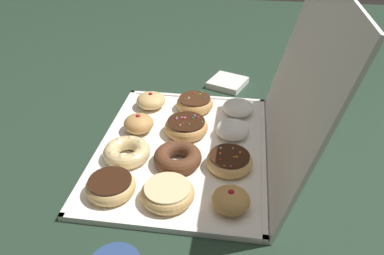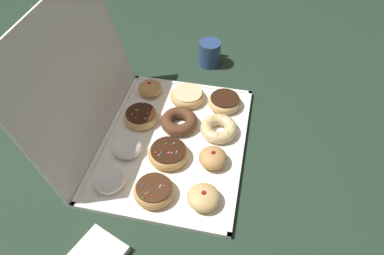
{
  "view_description": "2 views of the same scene",
  "coord_description": "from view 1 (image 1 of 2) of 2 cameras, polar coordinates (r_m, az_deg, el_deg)",
  "views": [
    {
      "loc": [
        0.79,
        0.14,
        0.6
      ],
      "look_at": [
        -0.05,
        0.02,
        0.04
      ],
      "focal_mm": 35.79,
      "sensor_mm": 36.0,
      "label": 1
    },
    {
      "loc": [
        -0.69,
        -0.2,
        0.83
      ],
      "look_at": [
        0.05,
        -0.05,
        0.03
      ],
      "focal_mm": 32.91,
      "sensor_mm": 36.0,
      "label": 2
    }
  ],
  "objects": [
    {
      "name": "ground_plane",
      "position": [
        1.0,
        -1.45,
        -3.44
      ],
      "size": [
        3.0,
        3.0,
        0.0
      ],
      "primitive_type": "plane",
      "color": "#233828"
    },
    {
      "name": "chocolate_frosted_donut_3",
      "position": [
        0.87,
        -12.03,
        -8.52
      ],
      "size": [
        0.11,
        0.11,
        0.04
      ],
      "color": "#E5B770",
      "rests_on": "donut_box"
    },
    {
      "name": "donut_box",
      "position": [
        1.0,
        -1.45,
        -3.2
      ],
      "size": [
        0.56,
        0.43,
        0.01
      ],
      "color": "white",
      "rests_on": "ground"
    },
    {
      "name": "sprinkle_donut_5",
      "position": [
        1.04,
        -0.77,
        0.12
      ],
      "size": [
        0.12,
        0.12,
        0.04
      ],
      "color": "tan",
      "rests_on": "donut_box"
    },
    {
      "name": "jelly_filled_donut_1",
      "position": [
        1.06,
        -7.95,
        0.6
      ],
      "size": [
        0.08,
        0.08,
        0.05
      ],
      "color": "tan",
      "rests_on": "donut_box"
    },
    {
      "name": "cruller_donut_2",
      "position": [
        0.96,
        -9.69,
        -3.57
      ],
      "size": [
        0.12,
        0.12,
        0.04
      ],
      "color": "#EACC8C",
      "rests_on": "donut_box"
    },
    {
      "name": "glazed_ring_donut_7",
      "position": [
        0.84,
        -3.94,
        -9.68
      ],
      "size": [
        0.12,
        0.12,
        0.04
      ],
      "color": "tan",
      "rests_on": "donut_box"
    },
    {
      "name": "powdered_filled_donut_9",
      "position": [
        1.03,
        6.02,
        -0.29
      ],
      "size": [
        0.09,
        0.09,
        0.04
      ],
      "color": "white",
      "rests_on": "donut_box"
    },
    {
      "name": "chocolate_cake_ring_donut_6",
      "position": [
        0.93,
        -2.25,
        -4.47
      ],
      "size": [
        0.12,
        0.12,
        0.04
      ],
      "color": "#59331E",
      "rests_on": "donut_box"
    },
    {
      "name": "powdered_filled_donut_8",
      "position": [
        1.13,
        6.88,
        2.96
      ],
      "size": [
        0.09,
        0.09,
        0.04
      ],
      "color": "white",
      "rests_on": "donut_box"
    },
    {
      "name": "sprinkle_donut_10",
      "position": [
        0.92,
        5.59,
        -4.98
      ],
      "size": [
        0.11,
        0.11,
        0.04
      ],
      "color": "#E5B770",
      "rests_on": "donut_box"
    },
    {
      "name": "napkin_stack",
      "position": [
        1.32,
        5.33,
        6.67
      ],
      "size": [
        0.14,
        0.14,
        0.02
      ],
      "primitive_type": "cube",
      "rotation": [
        0.0,
        0.0,
        -0.36
      ],
      "color": "white",
      "rests_on": "ground"
    },
    {
      "name": "box_lid_open",
      "position": [
        0.89,
        15.76,
        6.31
      ],
      "size": [
        0.56,
        0.11,
        0.43
      ],
      "primitive_type": "cube",
      "rotation": [
        1.34,
        0.0,
        0.0
      ],
      "color": "white",
      "rests_on": "ground"
    },
    {
      "name": "sprinkle_donut_4",
      "position": [
        1.15,
        0.41,
        3.64
      ],
      "size": [
        0.11,
        0.11,
        0.04
      ],
      "color": "tan",
      "rests_on": "donut_box"
    },
    {
      "name": "jelly_filled_donut_0",
      "position": [
        1.17,
        -6.15,
        4.03
      ],
      "size": [
        0.09,
        0.09,
        0.05
      ],
      "color": "#E5B770",
      "rests_on": "donut_box"
    },
    {
      "name": "jelly_filled_donut_11",
      "position": [
        0.82,
        5.77,
        -10.7
      ],
      "size": [
        0.08,
        0.08,
        0.05
      ],
      "color": "tan",
      "rests_on": "donut_box"
    }
  ]
}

